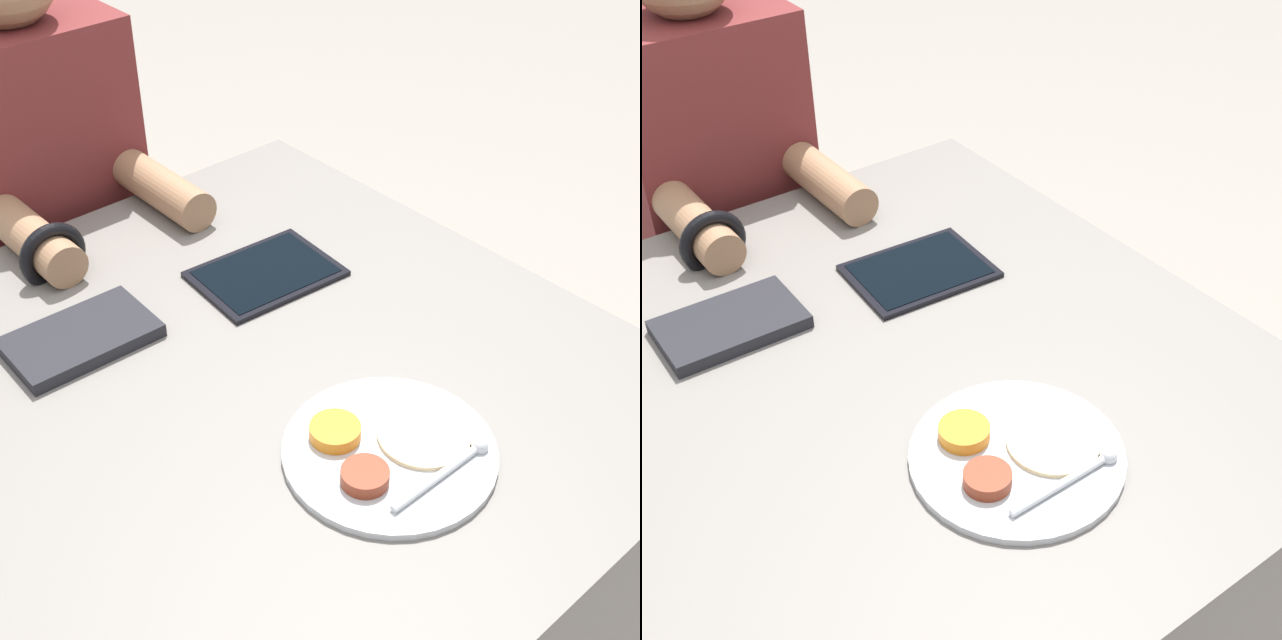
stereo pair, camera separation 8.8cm
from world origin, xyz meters
The scene contains 5 objects.
dining_table centered at (0.00, 0.00, 0.39)m, with size 1.16×1.03×0.78m.
thali_tray centered at (0.13, -0.24, 0.79)m, with size 0.26×0.26×0.03m.
red_notebook centered at (-0.04, 0.20, 0.79)m, with size 0.21×0.13×0.02m.
tablet_device centered at (0.26, 0.16, 0.78)m, with size 0.22×0.17×0.01m.
person_diner centered at (0.14, 0.64, 0.59)m, with size 0.34×0.42×1.25m.
Camera 1 is at (-0.44, -0.75, 1.57)m, focal length 50.00 mm.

